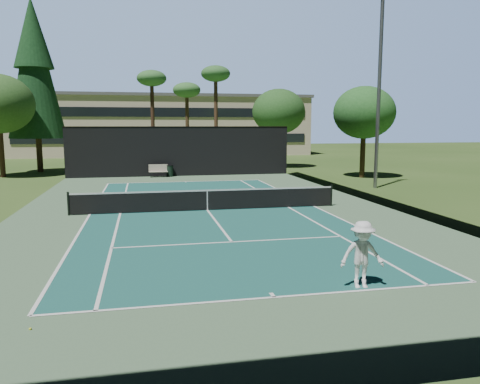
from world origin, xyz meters
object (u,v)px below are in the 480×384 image
at_px(tennis_ball_a, 30,329).
at_px(tennis_ball_c, 176,196).
at_px(tennis_net, 207,199).
at_px(player, 362,255).
at_px(tennis_ball_d, 141,195).
at_px(park_bench, 158,170).
at_px(trash_bin, 170,171).
at_px(tennis_ball_b, 193,200).

xyz_separation_m(tennis_ball_a, tennis_ball_c, (4.13, 17.53, 0.01)).
distance_m(tennis_net, player, 11.87).
height_order(player, tennis_ball_c, player).
bearing_deg(tennis_ball_c, player, -77.89).
height_order(tennis_ball_d, park_bench, park_bench).
bearing_deg(trash_bin, tennis_ball_c, -91.39).
xyz_separation_m(player, tennis_ball_a, (-7.68, -0.98, -0.83)).
xyz_separation_m(player, park_bench, (-4.22, 27.12, -0.32)).
relative_size(tennis_ball_c, trash_bin, 0.08).
bearing_deg(player, park_bench, 106.23).
relative_size(tennis_ball_b, tennis_ball_c, 0.91).
bearing_deg(tennis_ball_b, trash_bin, 92.34).
bearing_deg(tennis_ball_b, tennis_ball_a, -107.40).
bearing_deg(tennis_net, tennis_ball_c, 103.50).
bearing_deg(tennis_ball_d, tennis_ball_a, -96.82).
xyz_separation_m(tennis_net, park_bench, (-1.85, 15.50, -0.01)).
height_order(tennis_ball_d, trash_bin, trash_bin).
height_order(player, tennis_ball_d, player).
distance_m(tennis_ball_a, trash_bin, 28.64).
bearing_deg(tennis_net, park_bench, 96.80).
xyz_separation_m(tennis_ball_b, park_bench, (-1.44, 12.44, 0.51)).
height_order(tennis_net, tennis_ball_d, tennis_net).
height_order(tennis_ball_a, tennis_ball_c, tennis_ball_c).
bearing_deg(tennis_net, tennis_ball_b, 97.52).
bearing_deg(player, trash_bin, 104.26).
relative_size(tennis_ball_a, tennis_ball_d, 0.82).
bearing_deg(tennis_ball_b, tennis_ball_d, 139.14).
bearing_deg(tennis_ball_a, tennis_net, 67.14).
height_order(tennis_net, tennis_ball_a, tennis_net).
bearing_deg(park_bench, tennis_net, -83.20).
relative_size(tennis_ball_b, tennis_ball_d, 0.93).
xyz_separation_m(tennis_net, tennis_ball_a, (-5.31, -12.60, -0.53)).
relative_size(tennis_net, tennis_ball_c, 173.56).
distance_m(tennis_ball_c, trash_bin, 10.78).
relative_size(tennis_ball_a, park_bench, 0.04).
xyz_separation_m(player, trash_bin, (-3.29, 27.32, -0.38)).
relative_size(tennis_net, player, 7.47).
xyz_separation_m(tennis_ball_b, trash_bin, (-0.52, 12.64, 0.44)).
xyz_separation_m(tennis_ball_d, park_bench, (1.31, 10.05, 0.51)).
bearing_deg(trash_bin, player, -83.13).
bearing_deg(player, tennis_ball_d, 115.33).
distance_m(park_bench, trash_bin, 0.95).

